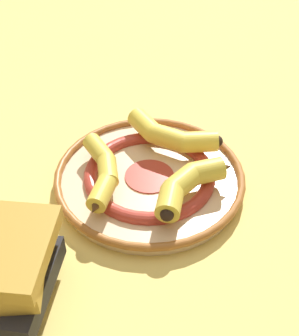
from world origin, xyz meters
name	(u,v)px	position (x,y,z in m)	size (l,w,h in m)	color
ground_plane	(128,180)	(0.00, 0.00, 0.00)	(2.80, 2.80, 0.00)	#E5CC6B
decorative_bowl	(150,177)	(-0.02, 0.03, 0.02)	(0.33, 0.33, 0.03)	beige
banana_a	(102,172)	(0.05, 0.00, 0.05)	(0.13, 0.16, 0.03)	gold
banana_b	(168,134)	(-0.10, 0.00, 0.05)	(0.10, 0.19, 0.04)	yellow
banana_c	(188,183)	(-0.03, 0.11, 0.05)	(0.17, 0.07, 0.04)	gold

